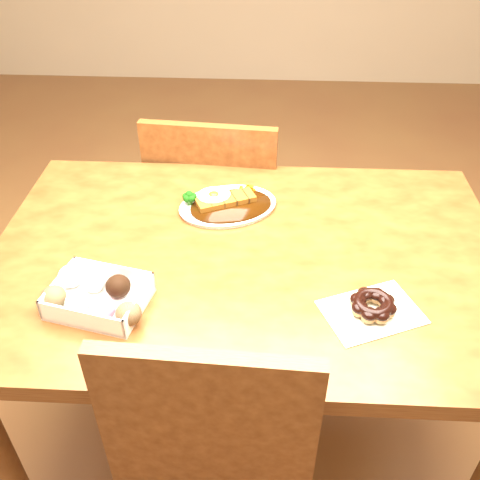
{
  "coord_description": "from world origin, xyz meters",
  "views": [
    {
      "loc": [
        0.03,
        -0.96,
        1.54
      ],
      "look_at": [
        -0.02,
        -0.03,
        0.81
      ],
      "focal_mm": 40.0,
      "sensor_mm": 36.0,
      "label": 1
    }
  ],
  "objects_px": {
    "katsu_curry_plate": "(226,204)",
    "donut_box": "(96,295)",
    "chair_far": "(218,214)",
    "pon_de_ring": "(373,306)",
    "table": "(247,284)"
  },
  "relations": [
    {
      "from": "katsu_curry_plate",
      "to": "donut_box",
      "type": "bearing_deg",
      "value": -122.94
    },
    {
      "from": "chair_far",
      "to": "katsu_curry_plate",
      "type": "distance_m",
      "value": 0.46
    },
    {
      "from": "chair_far",
      "to": "pon_de_ring",
      "type": "xyz_separation_m",
      "value": [
        0.38,
        -0.72,
        0.29
      ]
    },
    {
      "from": "chair_far",
      "to": "pon_de_ring",
      "type": "height_order",
      "value": "chair_far"
    },
    {
      "from": "katsu_curry_plate",
      "to": "donut_box",
      "type": "relative_size",
      "value": 1.33
    },
    {
      "from": "donut_box",
      "to": "table",
      "type": "bearing_deg",
      "value": 31.94
    },
    {
      "from": "table",
      "to": "katsu_curry_plate",
      "type": "relative_size",
      "value": 4.07
    },
    {
      "from": "table",
      "to": "pon_de_ring",
      "type": "relative_size",
      "value": 5.23
    },
    {
      "from": "katsu_curry_plate",
      "to": "donut_box",
      "type": "xyz_separation_m",
      "value": [
        -0.24,
        -0.37,
        0.01
      ]
    },
    {
      "from": "table",
      "to": "pon_de_ring",
      "type": "xyz_separation_m",
      "value": [
        0.26,
        -0.18,
        0.12
      ]
    },
    {
      "from": "chair_far",
      "to": "donut_box",
      "type": "bearing_deg",
      "value": 80.74
    },
    {
      "from": "katsu_curry_plate",
      "to": "pon_de_ring",
      "type": "relative_size",
      "value": 1.28
    },
    {
      "from": "table",
      "to": "donut_box",
      "type": "xyz_separation_m",
      "value": [
        -0.3,
        -0.19,
        0.13
      ]
    },
    {
      "from": "table",
      "to": "donut_box",
      "type": "relative_size",
      "value": 5.41
    },
    {
      "from": "chair_far",
      "to": "katsu_curry_plate",
      "type": "relative_size",
      "value": 2.95
    }
  ]
}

